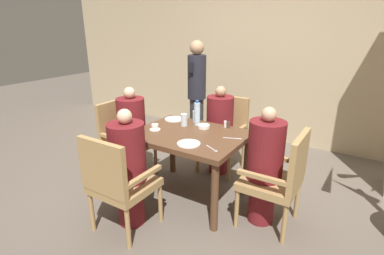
% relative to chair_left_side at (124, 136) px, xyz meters
% --- Properties ---
extents(ground_plane, '(16.00, 16.00, 0.00)m').
position_rel_chair_left_side_xyz_m(ground_plane, '(0.94, 0.00, -0.50)').
color(ground_plane, '#60564C').
extents(wall_back, '(8.00, 0.06, 2.80)m').
position_rel_chair_left_side_xyz_m(wall_back, '(0.94, 2.13, 0.90)').
color(wall_back, tan).
rests_on(wall_back, ground_plane).
extents(dining_table, '(1.10, 0.85, 0.72)m').
position_rel_chair_left_side_xyz_m(dining_table, '(0.94, 0.00, 0.12)').
color(dining_table, brown).
rests_on(dining_table, ground_plane).
extents(chair_left_side, '(0.50, 0.50, 0.92)m').
position_rel_chair_left_side_xyz_m(chair_left_side, '(0.00, 0.00, 0.00)').
color(chair_left_side, '#A88451').
rests_on(chair_left_side, ground_plane).
extents(diner_in_left_chair, '(0.32, 0.32, 1.11)m').
position_rel_chair_left_side_xyz_m(diner_in_left_chair, '(0.14, 0.00, 0.07)').
color(diner_in_left_chair, maroon).
rests_on(diner_in_left_chair, ground_plane).
extents(chair_far_side, '(0.50, 0.50, 0.92)m').
position_rel_chair_left_side_xyz_m(chair_far_side, '(0.94, 0.81, 0.00)').
color(chair_far_side, '#A88451').
rests_on(chair_far_side, ground_plane).
extents(diner_in_far_chair, '(0.32, 0.32, 1.10)m').
position_rel_chair_left_side_xyz_m(diner_in_far_chair, '(0.94, 0.67, 0.06)').
color(diner_in_far_chair, maroon).
rests_on(diner_in_far_chair, ground_plane).
extents(chair_right_side, '(0.50, 0.50, 0.92)m').
position_rel_chair_left_side_xyz_m(chair_right_side, '(1.87, 0.00, 0.00)').
color(chair_right_side, '#A88451').
rests_on(chair_right_side, ground_plane).
extents(diner_in_right_chair, '(0.32, 0.32, 1.12)m').
position_rel_chair_left_side_xyz_m(diner_in_right_chair, '(1.73, 0.00, 0.07)').
color(diner_in_right_chair, maroon).
rests_on(diner_in_right_chair, ground_plane).
extents(chair_near_corner, '(0.50, 0.50, 0.92)m').
position_rel_chair_left_side_xyz_m(chair_near_corner, '(0.72, -0.81, 0.00)').
color(chair_near_corner, '#A88451').
rests_on(chair_near_corner, ground_plane).
extents(diner_in_near_chair, '(0.32, 0.32, 1.11)m').
position_rel_chair_left_side_xyz_m(diner_in_near_chair, '(0.72, -0.67, 0.07)').
color(diner_in_near_chair, maroon).
rests_on(diner_in_near_chair, ground_plane).
extents(standing_host, '(0.27, 0.30, 1.56)m').
position_rel_chair_left_side_xyz_m(standing_host, '(0.24, 1.29, 0.34)').
color(standing_host, '#2D2D33').
rests_on(standing_host, ground_plane).
extents(plate_main_left, '(0.22, 0.22, 0.01)m').
position_rel_chair_left_side_xyz_m(plate_main_left, '(1.08, -0.25, 0.23)').
color(plate_main_left, white).
rests_on(plate_main_left, dining_table).
extents(plate_main_right, '(0.22, 0.22, 0.01)m').
position_rel_chair_left_side_xyz_m(plate_main_right, '(0.54, 0.29, 0.23)').
color(plate_main_right, white).
rests_on(plate_main_right, dining_table).
extents(teacup_with_saucer, '(0.11, 0.11, 0.06)m').
position_rel_chair_left_side_xyz_m(teacup_with_saucer, '(0.57, -0.10, 0.25)').
color(teacup_with_saucer, white).
rests_on(teacup_with_saucer, dining_table).
extents(bowl_small, '(0.13, 0.13, 0.04)m').
position_rel_chair_left_side_xyz_m(bowl_small, '(0.97, 0.22, 0.24)').
color(bowl_small, white).
rests_on(bowl_small, dining_table).
extents(water_bottle, '(0.07, 0.07, 0.27)m').
position_rel_chair_left_side_xyz_m(water_bottle, '(0.86, 0.27, 0.35)').
color(water_bottle, silver).
rests_on(water_bottle, dining_table).
extents(glass_tall_near, '(0.07, 0.07, 0.13)m').
position_rel_chair_left_side_xyz_m(glass_tall_near, '(0.80, 0.34, 0.29)').
color(glass_tall_near, silver).
rests_on(glass_tall_near, dining_table).
extents(glass_tall_mid, '(0.07, 0.07, 0.13)m').
position_rel_chair_left_side_xyz_m(glass_tall_mid, '(0.75, 0.17, 0.29)').
color(glass_tall_mid, silver).
rests_on(glass_tall_mid, dining_table).
extents(salt_shaker, '(0.03, 0.03, 0.07)m').
position_rel_chair_left_side_xyz_m(salt_shaker, '(1.16, 0.36, 0.26)').
color(salt_shaker, white).
rests_on(salt_shaker, dining_table).
extents(pepper_shaker, '(0.03, 0.03, 0.07)m').
position_rel_chair_left_side_xyz_m(pepper_shaker, '(1.20, 0.36, 0.26)').
color(pepper_shaker, '#4C3D2D').
rests_on(pepper_shaker, dining_table).
extents(fork_beside_plate, '(0.16, 0.09, 0.00)m').
position_rel_chair_left_side_xyz_m(fork_beside_plate, '(1.32, -0.24, 0.23)').
color(fork_beside_plate, silver).
rests_on(fork_beside_plate, dining_table).
extents(knife_beside_plate, '(0.18, 0.07, 0.00)m').
position_rel_chair_left_side_xyz_m(knife_beside_plate, '(1.37, 0.10, 0.23)').
color(knife_beside_plate, silver).
rests_on(knife_beside_plate, dining_table).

